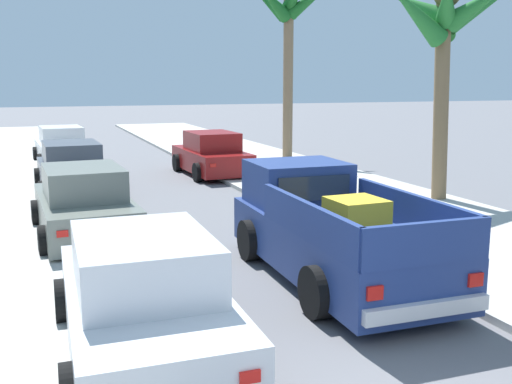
# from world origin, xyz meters

# --- Properties ---
(sidewalk_right) EXTENTS (5.24, 60.00, 0.12)m
(sidewalk_right) POSITION_xyz_m (4.87, 12.00, 0.06)
(sidewalk_right) COLOR #B2AFA8
(sidewalk_right) RESTS_ON ground
(curb_left) EXTENTS (0.16, 60.00, 0.10)m
(curb_left) POSITION_xyz_m (-3.66, 12.00, 0.05)
(curb_left) COLOR silver
(curb_left) RESTS_ON ground
(curb_right) EXTENTS (0.16, 60.00, 0.10)m
(curb_right) POSITION_xyz_m (3.66, 12.00, 0.05)
(curb_right) COLOR silver
(curb_right) RESTS_ON ground
(pickup_truck) EXTENTS (2.29, 5.25, 1.80)m
(pickup_truck) POSITION_xyz_m (1.11, 5.38, 0.78)
(pickup_truck) COLOR navy
(pickup_truck) RESTS_ON ground
(car_left_near) EXTENTS (2.14, 4.31, 1.54)m
(car_left_near) POSITION_xyz_m (-2.49, 14.82, 0.71)
(car_left_near) COLOR #474C56
(car_left_near) RESTS_ON ground
(car_right_near) EXTENTS (2.21, 4.34, 1.54)m
(car_right_near) POSITION_xyz_m (-2.47, 21.38, 0.71)
(car_right_near) COLOR silver
(car_right_near) RESTS_ON ground
(car_left_mid) EXTENTS (2.14, 4.31, 1.54)m
(car_left_mid) POSITION_xyz_m (2.39, 16.85, 0.71)
(car_left_mid) COLOR maroon
(car_left_mid) RESTS_ON ground
(car_right_mid) EXTENTS (2.09, 4.29, 1.54)m
(car_right_mid) POSITION_xyz_m (-2.37, 3.43, 0.71)
(car_right_mid) COLOR silver
(car_right_mid) RESTS_ON ground
(car_right_far) EXTENTS (2.16, 4.32, 1.54)m
(car_right_far) POSITION_xyz_m (-2.58, 9.45, 0.71)
(car_right_far) COLOR slate
(car_right_far) RESTS_ON ground
(palm_tree_left_mid) EXTENTS (3.73, 3.57, 7.18)m
(palm_tree_left_mid) POSITION_xyz_m (6.48, 19.46, 5.84)
(palm_tree_left_mid) COLOR #846B4C
(palm_tree_left_mid) RESTS_ON ground
(palm_tree_right_back) EXTENTS (4.06, 3.41, 5.91)m
(palm_tree_right_back) POSITION_xyz_m (6.81, 9.97, 4.74)
(palm_tree_right_back) COLOR brown
(palm_tree_right_back) RESTS_ON ground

